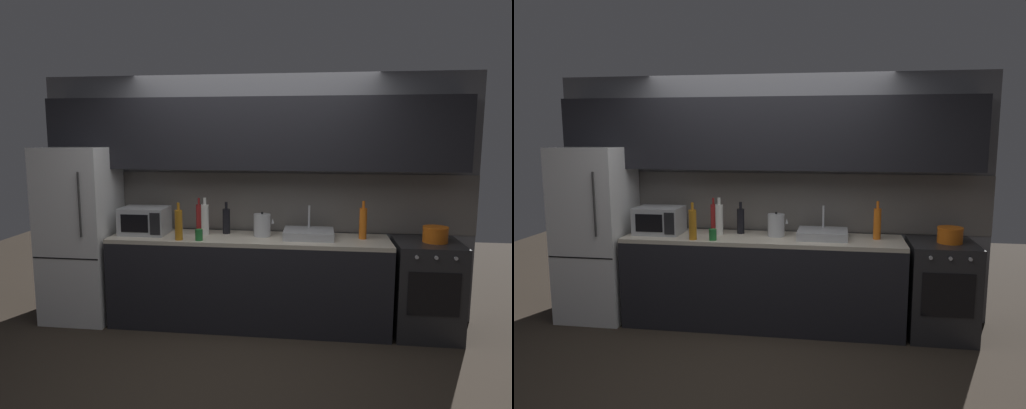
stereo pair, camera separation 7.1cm
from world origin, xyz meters
TOP-DOWN VIEW (x-y plane):
  - ground_plane at (0.00, 0.00)m, footprint 10.00×10.00m
  - back_wall at (0.00, 1.20)m, footprint 4.46×0.44m
  - counter_run at (0.00, 0.90)m, footprint 2.72×0.60m
  - refrigerator at (-1.74, 0.90)m, footprint 0.68×0.69m
  - oven_range at (1.70, 0.90)m, footprint 0.60×0.62m
  - microwave at (-1.06, 0.92)m, footprint 0.46×0.35m
  - sink_basin at (0.59, 0.93)m, footprint 0.48×0.38m
  - kettle at (0.13, 0.96)m, footprint 0.20×0.17m
  - wine_bottle_red at (-0.54, 1.08)m, footprint 0.06×0.06m
  - wine_bottle_white at (-0.45, 0.95)m, footprint 0.08×0.08m
  - wine_bottle_amber at (-0.64, 0.69)m, footprint 0.07×0.07m
  - wine_bottle_orange at (1.10, 0.96)m, footprint 0.07×0.07m
  - wine_bottle_dark at (-0.24, 1.03)m, footprint 0.07×0.07m
  - mug_green at (-0.44, 0.69)m, footprint 0.07×0.07m
  - cooking_pot at (1.76, 0.90)m, footprint 0.23×0.23m

SIDE VIEW (x-z plane):
  - ground_plane at x=0.00m, z-range 0.00..0.00m
  - counter_run at x=0.00m, z-range 0.00..0.90m
  - oven_range at x=1.70m, z-range 0.00..0.90m
  - refrigerator at x=-1.74m, z-range 0.00..1.77m
  - sink_basin at x=0.59m, z-range 0.79..1.09m
  - mug_green at x=-0.44m, z-range 0.90..1.01m
  - cooking_pot at x=1.76m, z-range 0.90..1.05m
  - kettle at x=0.13m, z-range 0.89..1.13m
  - wine_bottle_dark at x=-0.24m, z-range 0.87..1.19m
  - microwave at x=-1.06m, z-range 0.90..1.17m
  - wine_bottle_red at x=-0.54m, z-range 0.87..1.22m
  - wine_bottle_amber at x=-0.64m, z-range 0.87..1.23m
  - wine_bottle_orange at x=1.10m, z-range 0.87..1.24m
  - wine_bottle_white at x=-0.45m, z-range 0.87..1.24m
  - back_wall at x=0.00m, z-range 0.30..2.80m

